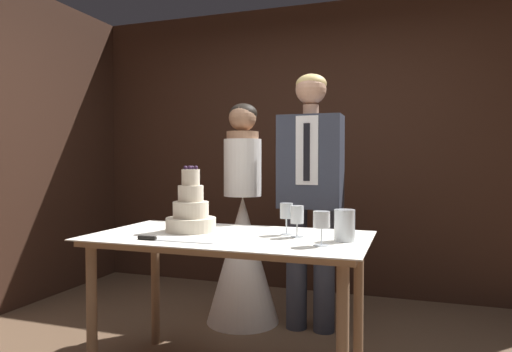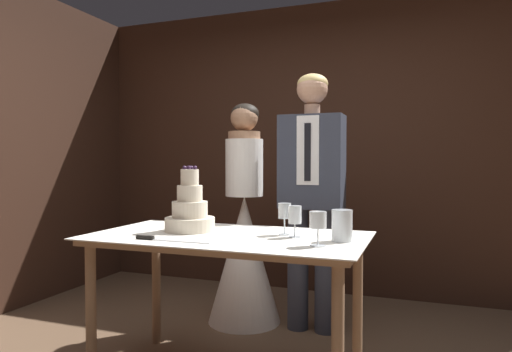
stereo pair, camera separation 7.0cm
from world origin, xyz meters
TOP-DOWN VIEW (x-y plane):
  - wall_back at (0.00, 2.09)m, footprint 4.59×0.12m
  - cake_table at (-0.08, 0.16)m, footprint 1.49×0.81m
  - tiered_cake at (-0.34, 0.22)m, footprint 0.29×0.29m
  - cake_knife at (-0.34, -0.11)m, footprint 0.42×0.03m
  - wine_glass_near at (0.45, 0.01)m, footprint 0.08×0.08m
  - wine_glass_middle at (0.29, 0.21)m, footprint 0.07×0.07m
  - wine_glass_far at (0.21, 0.27)m, footprint 0.07×0.07m
  - hurricane_candle at (0.54, 0.18)m, footprint 0.10×0.10m
  - bride at (-0.33, 1.05)m, footprint 0.54×0.54m
  - groom at (0.18, 1.05)m, footprint 0.44×0.25m

SIDE VIEW (x-z plane):
  - bride at x=-0.33m, z-range -0.22..1.42m
  - cake_table at x=-0.08m, z-range 0.31..1.11m
  - cake_knife at x=-0.34m, z-range 0.80..0.82m
  - hurricane_candle at x=0.54m, z-range 0.80..0.96m
  - wine_glass_middle at x=0.29m, z-range 0.83..1.00m
  - tiered_cake at x=-0.34m, z-range 0.73..1.10m
  - wine_glass_near at x=0.45m, z-range 0.84..1.00m
  - wine_glass_far at x=0.21m, z-range 0.84..1.02m
  - groom at x=0.18m, z-range 0.13..1.95m
  - wall_back at x=0.00m, z-range 0.00..2.64m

